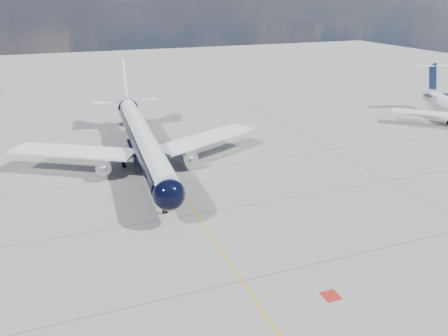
{
  "coord_description": "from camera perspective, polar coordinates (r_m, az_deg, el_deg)",
  "views": [
    {
      "loc": [
        -14.29,
        -37.72,
        26.2
      ],
      "look_at": [
        5.28,
        14.27,
        4.0
      ],
      "focal_mm": 35.0,
      "sensor_mm": 36.0,
      "label": 1
    }
  ],
  "objects": [
    {
      "name": "red_marking",
      "position": [
        43.58,
        13.76,
        -15.9
      ],
      "size": [
        1.6,
        1.6,
        0.01
      ],
      "primitive_type": "cube",
      "color": "maroon",
      "rests_on": "ground"
    },
    {
      "name": "main_airliner",
      "position": [
        71.92,
        -10.65,
        3.84
      ],
      "size": [
        41.25,
        50.23,
        14.51
      ],
      "rotation": [
        0.0,
        0.0,
        -0.05
      ],
      "color": "black",
      "rests_on": "ground"
    },
    {
      "name": "ground",
      "position": [
        74.0,
        -8.15,
        0.82
      ],
      "size": [
        320.0,
        320.0,
        0.0
      ],
      "primitive_type": "plane",
      "color": "gray",
      "rests_on": "ground"
    },
    {
      "name": "taxiway_centerline",
      "position": [
        69.45,
        -7.22,
        -0.56
      ],
      "size": [
        0.16,
        160.0,
        0.01
      ],
      "primitive_type": "cube",
      "color": "#EAA50C",
      "rests_on": "ground"
    }
  ]
}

